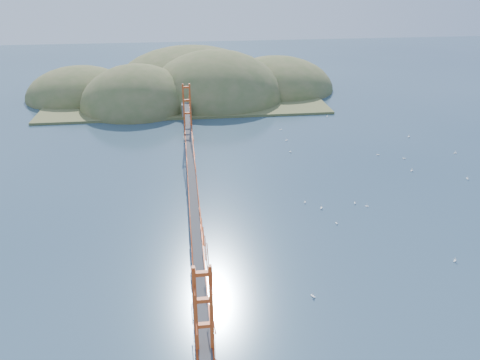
{
  "coord_description": "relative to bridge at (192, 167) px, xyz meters",
  "views": [
    {
      "loc": [
        -0.77,
        -60.04,
        33.08
      ],
      "look_at": [
        6.75,
        0.0,
        4.72
      ],
      "focal_mm": 35.0,
      "sensor_mm": 36.0,
      "label": 1
    }
  ],
  "objects": [
    {
      "name": "ground",
      "position": [
        0.0,
        -0.18,
        -7.01
      ],
      "size": [
        320.0,
        320.0,
        0.0
      ],
      "primitive_type": "plane",
      "color": "#2D465B",
      "rests_on": "ground"
    },
    {
      "name": "bridge",
      "position": [
        0.0,
        0.0,
        0.0
      ],
      "size": [
        2.2,
        94.4,
        12.0
      ],
      "color": "gray",
      "rests_on": "ground"
    },
    {
      "name": "far_headlands",
      "position": [
        2.21,
        68.33,
        -7.01
      ],
      "size": [
        84.0,
        58.0,
        25.0
      ],
      "color": "olive",
      "rests_on": "ground"
    },
    {
      "name": "sailboat_5",
      "position": [
        45.87,
        5.45,
        -6.86
      ],
      "size": [
        0.47,
        0.57,
        0.66
      ],
      "color": "white",
      "rests_on": "ground"
    },
    {
      "name": "sailboat_14",
      "position": [
        18.68,
        -1.55,
        -6.86
      ],
      "size": [
        0.61,
        0.61,
        0.68
      ],
      "color": "white",
      "rests_on": "ground"
    },
    {
      "name": "sailboat_17",
      "position": [
        50.04,
        16.5,
        -6.86
      ],
      "size": [
        0.61,
        0.51,
        0.7
      ],
      "color": "white",
      "rests_on": "ground"
    },
    {
      "name": "sailboat_13",
      "position": [
        31.04,
        -16.57,
        -6.86
      ],
      "size": [
        0.64,
        0.64,
        0.67
      ],
      "color": "white",
      "rests_on": "ground"
    },
    {
      "name": "sailboat_11",
      "position": [
        39.25,
        15.26,
        -6.87
      ],
      "size": [
        0.55,
        0.55,
        0.62
      ],
      "color": "white",
      "rests_on": "ground"
    },
    {
      "name": "sailboat_3",
      "position": [
        19.76,
        27.39,
        -6.86
      ],
      "size": [
        0.6,
        0.6,
        0.64
      ],
      "color": "white",
      "rests_on": "ground"
    },
    {
      "name": "sailboat_8",
      "position": [
        45.38,
        26.31,
        -6.85
      ],
      "size": [
        0.69,
        0.69,
        0.73
      ],
      "color": "white",
      "rests_on": "ground"
    },
    {
      "name": "sailboat_2",
      "position": [
        25.59,
        -1.78,
        -6.87
      ],
      "size": [
        0.52,
        0.5,
        0.58
      ],
      "color": "white",
      "rests_on": "ground"
    },
    {
      "name": "sailboat_16",
      "position": [
        19.13,
        21.01,
        -6.87
      ],
      "size": [
        0.58,
        0.58,
        0.62
      ],
      "color": "white",
      "rests_on": "ground"
    },
    {
      "name": "sailboat_4",
      "position": [
        38.11,
        9.74,
        -6.85
      ],
      "size": [
        0.67,
        0.67,
        0.72
      ],
      "color": "white",
      "rests_on": "ground"
    },
    {
      "name": "sailboat_15",
      "position": [
        32.61,
        41.82,
        -6.86
      ],
      "size": [
        0.47,
        0.55,
        0.63
      ],
      "color": "white",
      "rests_on": "ground"
    },
    {
      "name": "sailboat_12",
      "position": [
        19.95,
        34.11,
        -6.87
      ],
      "size": [
        0.52,
        0.49,
        0.58
      ],
      "color": "white",
      "rests_on": "ground"
    },
    {
      "name": "sailboat_7",
      "position": [
        35.14,
        17.57,
        -6.86
      ],
      "size": [
        0.62,
        0.62,
        0.66
      ],
      "color": "white",
      "rests_on": "ground"
    },
    {
      "name": "sailboat_1",
      "position": [
        19.56,
        -6.07,
        -6.88
      ],
      "size": [
        0.46,
        0.49,
        0.55
      ],
      "color": "white",
      "rests_on": "ground"
    },
    {
      "name": "sailboat_0",
      "position": [
        24.13,
        -0.61,
        -6.87
      ],
      "size": [
        0.41,
        0.49,
        0.56
      ],
      "color": "white",
      "rests_on": "ground"
    },
    {
      "name": "sailboat_6",
      "position": [
        12.15,
        -20.9,
        -6.86
      ],
      "size": [
        0.62,
        0.62,
        0.69
      ],
      "color": "white",
      "rests_on": "ground"
    },
    {
      "name": "sailboat_extra_0",
      "position": [
        16.74,
        0.56,
        -6.87
      ],
      "size": [
        0.51,
        0.51,
        0.56
      ],
      "color": "white",
      "rests_on": "ground"
    }
  ]
}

